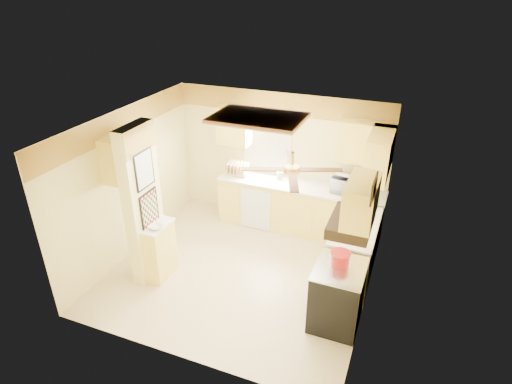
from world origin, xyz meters
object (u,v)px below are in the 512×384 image
at_px(stove, 337,295).
at_px(microwave, 348,185).
at_px(bowl, 156,227).
at_px(kettle, 352,228).
at_px(dutch_oven, 340,258).

distance_m(stove, microwave, 2.26).
bearing_deg(stove, microwave, 98.61).
bearing_deg(microwave, stove, 104.87).
relative_size(bowl, kettle, 0.80).
bearing_deg(dutch_oven, kettle, 88.84).
distance_m(stove, dutch_oven, 0.55).
height_order(microwave, kettle, microwave).
relative_size(stove, dutch_oven, 3.44).
xyz_separation_m(microwave, kettle, (0.31, -1.34, -0.03)).
bearing_deg(bowl, kettle, 17.96).
distance_m(microwave, dutch_oven, 2.07).
relative_size(stove, microwave, 1.73).
distance_m(microwave, kettle, 1.37).
bearing_deg(dutch_oven, stove, -74.05).
distance_m(stove, bowl, 2.81).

